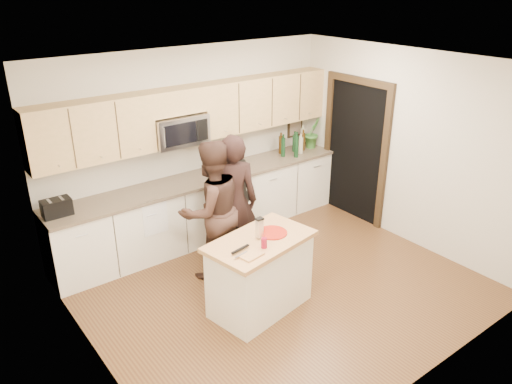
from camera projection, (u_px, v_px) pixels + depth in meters
floor at (280, 286)px, 6.20m from camera, size 4.50×4.50×0.00m
room_shell at (283, 155)px, 5.51m from camera, size 4.52×4.02×2.71m
back_cabinetry at (206, 206)px, 7.24m from camera, size 4.50×0.66×0.94m
upper_cabinetry at (198, 111)px, 6.82m from camera, size 4.50×0.33×0.75m
microwave at (178, 130)px, 6.68m from camera, size 0.76×0.41×0.40m
doorway at (355, 146)px, 7.63m from camera, size 0.06×1.25×2.20m
framed_picture at (295, 125)px, 8.22m from camera, size 0.30×0.03×0.38m
dish_towel at (150, 207)px, 6.45m from camera, size 0.34×0.60×0.48m
island at (260, 274)px, 5.63m from camera, size 1.30×0.90×0.90m
red_plate at (272, 233)px, 5.57m from camera, size 0.33×0.33×0.02m
box_grater at (259, 227)px, 5.42m from camera, size 0.08×0.07×0.23m
drink_glass at (264, 243)px, 5.26m from camera, size 0.06×0.06×0.11m
cutting_board at (251, 255)px, 5.12m from camera, size 0.26×0.20×0.02m
tongs at (240, 249)px, 5.20m from camera, size 0.25×0.07×0.02m
knife at (241, 255)px, 5.10m from camera, size 0.18×0.05×0.01m
toaster at (57, 208)px, 5.86m from camera, size 0.33×0.20×0.21m
bottle_cluster at (295, 142)px, 7.92m from camera, size 0.60×0.36×0.41m
orchid at (312, 133)px, 8.15m from camera, size 0.32×0.28×0.50m
woman_left at (232, 202)px, 6.34m from camera, size 0.78×0.69×1.80m
woman_center at (211, 211)px, 6.12m from camera, size 0.87×0.68×1.79m
woman_right at (236, 194)px, 6.77m from camera, size 1.03×0.83×1.64m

